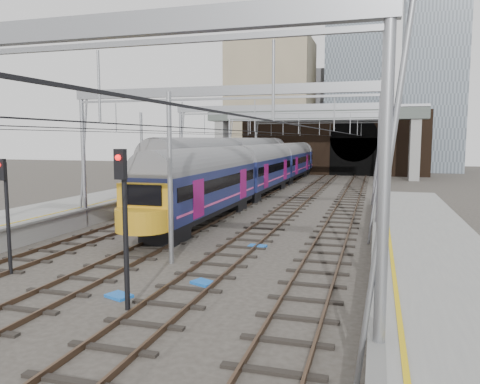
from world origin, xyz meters
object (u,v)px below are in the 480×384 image
(train_main, at_px, (279,164))
(signal_near_centre, at_px, (124,210))
(signal_near_left, at_px, (5,201))
(train_second, at_px, (254,159))

(train_main, xyz_separation_m, signal_near_centre, (2.95, -37.32, 0.66))
(signal_near_centre, bearing_deg, signal_near_left, 169.92)
(train_main, height_order, signal_near_left, train_main)
(train_main, bearing_deg, signal_near_left, -95.28)
(train_second, bearing_deg, train_main, -49.35)
(signal_near_left, height_order, signal_near_centre, signal_near_centre)
(train_second, relative_size, signal_near_centre, 11.05)
(train_main, height_order, train_second, train_second)
(train_main, distance_m, signal_near_centre, 37.45)
(train_second, distance_m, signal_near_centre, 42.56)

